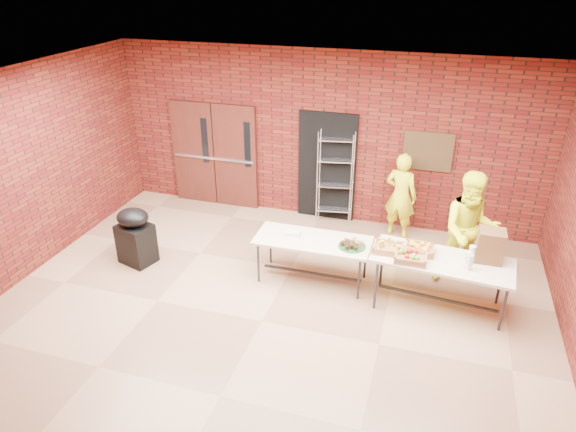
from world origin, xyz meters
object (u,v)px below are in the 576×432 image
(covered_grill, at_px, (135,236))
(table_right, at_px, (442,263))
(table_left, at_px, (313,243))
(wire_rack, at_px, (335,178))
(volunteer_man, at_px, (470,230))
(volunteer_woman, at_px, (401,196))
(coffee_dispenser, at_px, (490,246))

(covered_grill, bearing_deg, table_right, 18.65)
(table_left, height_order, covered_grill, covered_grill)
(wire_rack, distance_m, table_left, 2.11)
(table_right, distance_m, covered_grill, 4.86)
(table_right, height_order, volunteer_man, volunteer_man)
(wire_rack, height_order, volunteer_woman, wire_rack)
(covered_grill, distance_m, volunteer_woman, 4.62)
(coffee_dispenser, xyz_separation_m, volunteer_woman, (-1.39, 1.83, -0.23))
(wire_rack, distance_m, coffee_dispenser, 3.34)
(volunteer_man, bearing_deg, coffee_dispenser, -75.34)
(table_right, distance_m, volunteer_man, 0.87)
(table_right, xyz_separation_m, covered_grill, (-4.85, -0.19, -0.24))
(table_left, height_order, volunteer_man, volunteer_man)
(table_left, distance_m, volunteer_woman, 2.19)
(coffee_dispenser, relative_size, volunteer_woman, 0.29)
(wire_rack, height_order, covered_grill, wire_rack)
(table_right, distance_m, coffee_dispenser, 0.69)
(covered_grill, bearing_deg, table_left, 22.67)
(table_left, xyz_separation_m, volunteer_man, (2.27, 0.64, 0.25))
(coffee_dispenser, bearing_deg, volunteer_man, 112.76)
(wire_rack, bearing_deg, volunteer_man, -41.63)
(table_left, xyz_separation_m, table_right, (1.92, -0.13, 0.06))
(volunteer_man, bearing_deg, wire_rack, 140.48)
(coffee_dispenser, distance_m, volunteer_man, 0.66)
(volunteer_woman, bearing_deg, table_left, 74.49)
(wire_rack, height_order, volunteer_man, volunteer_man)
(wire_rack, height_order, table_right, wire_rack)
(covered_grill, xyz_separation_m, volunteer_woman, (4.06, 2.19, 0.31))
(volunteer_woman, height_order, volunteer_man, volunteer_man)
(wire_rack, relative_size, coffee_dispenser, 3.87)
(wire_rack, xyz_separation_m, covered_grill, (-2.82, -2.41, -0.41))
(table_left, distance_m, coffee_dispenser, 2.55)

